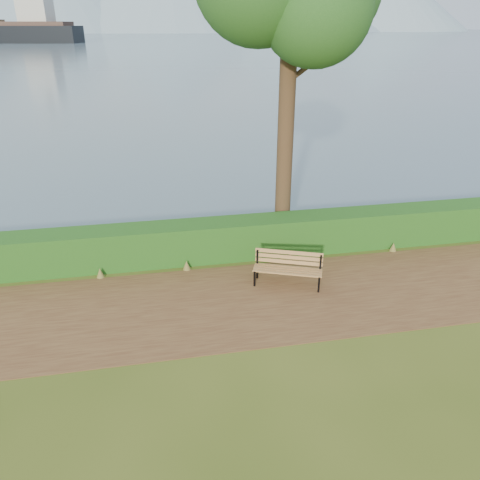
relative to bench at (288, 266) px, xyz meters
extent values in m
plane|color=#3D4F16|center=(-1.19, -0.91, -0.46)|extent=(140.00, 140.00, 0.00)
cube|color=#57311E|center=(-1.19, -0.61, -0.46)|extent=(40.00, 3.40, 0.01)
cube|color=#164313|center=(-1.19, 1.69, 0.04)|extent=(32.00, 0.85, 1.00)
cube|color=#44596D|center=(-1.19, 259.09, -0.46)|extent=(700.00, 510.00, 0.00)
cone|color=#778E9F|center=(-11.19, 429.09, 17.04)|extent=(120.00, 120.00, 35.00)
cone|color=#778E9F|center=(148.81, 424.09, 19.54)|extent=(130.00, 130.00, 40.00)
cube|color=black|center=(-0.79, 0.02, -0.26)|extent=(0.06, 0.07, 0.40)
cube|color=black|center=(-0.65, 0.38, -0.08)|extent=(0.06, 0.07, 0.76)
cube|color=black|center=(-0.72, 0.20, -0.09)|extent=(0.21, 0.44, 0.04)
cube|color=black|center=(0.59, -0.53, -0.26)|extent=(0.06, 0.07, 0.40)
cube|color=black|center=(0.73, -0.17, -0.08)|extent=(0.06, 0.07, 0.76)
cube|color=black|center=(0.66, -0.35, -0.09)|extent=(0.21, 0.44, 0.04)
cube|color=olive|center=(-0.09, -0.23, -0.06)|extent=(1.51, 0.66, 0.03)
cube|color=olive|center=(-0.05, -0.13, -0.06)|extent=(1.51, 0.66, 0.03)
cube|color=olive|center=(-0.01, -0.02, -0.06)|extent=(1.51, 0.66, 0.03)
cube|color=olive|center=(0.03, 0.08, -0.06)|extent=(1.51, 0.66, 0.03)
cube|color=olive|center=(0.05, 0.13, 0.04)|extent=(1.50, 0.63, 0.09)
cube|color=olive|center=(0.05, 0.13, 0.17)|extent=(1.50, 0.63, 0.09)
cube|color=olive|center=(0.05, 0.13, 0.29)|extent=(1.50, 0.63, 0.09)
cylinder|color=#3C2918|center=(0.51, 2.39, 3.35)|extent=(0.42, 0.42, 7.62)
sphere|color=#164417|center=(0.88, 1.67, 5.46)|extent=(2.54, 2.54, 2.54)
cylinder|color=#3C2918|center=(0.99, 2.39, 4.19)|extent=(1.11, 0.13, 0.83)
cylinder|color=#3C2918|center=(0.09, 2.50, 4.72)|extent=(0.86, 0.40, 0.76)
cube|color=beige|center=(-35.05, 162.80, 10.58)|extent=(10.54, 9.96, 11.03)
camera|label=1|loc=(-2.94, -9.29, 5.16)|focal=35.00mm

